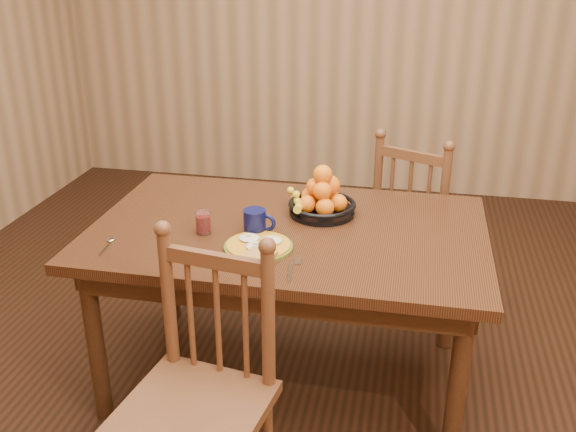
% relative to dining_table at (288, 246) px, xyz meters
% --- Properties ---
extents(room, '(4.52, 5.02, 2.72)m').
position_rel_dining_table_xyz_m(room, '(0.00, 0.00, 0.68)').
color(room, black).
rests_on(room, ground).
extents(dining_table, '(1.60, 1.00, 0.75)m').
position_rel_dining_table_xyz_m(dining_table, '(0.00, 0.00, 0.00)').
color(dining_table, black).
rests_on(dining_table, ground).
extents(chair_far, '(0.56, 0.55, 0.95)m').
position_rel_dining_table_xyz_m(chair_far, '(0.53, 0.79, -0.20)').
color(chair_far, '#522D18').
rests_on(chair_far, ground).
extents(chair_near, '(0.50, 0.49, 0.98)m').
position_rel_dining_table_xyz_m(chair_near, '(-0.14, -0.76, -0.19)').
color(chair_near, '#522D18').
rests_on(chair_near, ground).
extents(breakfast_plate, '(0.26, 0.30, 0.04)m').
position_rel_dining_table_xyz_m(breakfast_plate, '(-0.07, -0.22, 0.10)').
color(breakfast_plate, '#59601E').
rests_on(breakfast_plate, dining_table).
extents(fork, '(0.04, 0.18, 0.00)m').
position_rel_dining_table_xyz_m(fork, '(0.09, -0.35, 0.09)').
color(fork, silver).
rests_on(fork, dining_table).
extents(spoon, '(0.04, 0.16, 0.01)m').
position_rel_dining_table_xyz_m(spoon, '(-0.65, -0.29, 0.09)').
color(spoon, silver).
rests_on(spoon, dining_table).
extents(coffee_mug, '(0.13, 0.09, 0.10)m').
position_rel_dining_table_xyz_m(coffee_mug, '(-0.11, -0.08, 0.14)').
color(coffee_mug, '#090C36').
rests_on(coffee_mug, dining_table).
extents(juice_glass, '(0.06, 0.06, 0.09)m').
position_rel_dining_table_xyz_m(juice_glass, '(-0.32, -0.12, 0.13)').
color(juice_glass, silver).
rests_on(juice_glass, dining_table).
extents(fruit_bowl, '(0.32, 0.29, 0.22)m').
position_rel_dining_table_xyz_m(fruit_bowl, '(0.11, 0.17, 0.15)').
color(fruit_bowl, black).
rests_on(fruit_bowl, dining_table).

